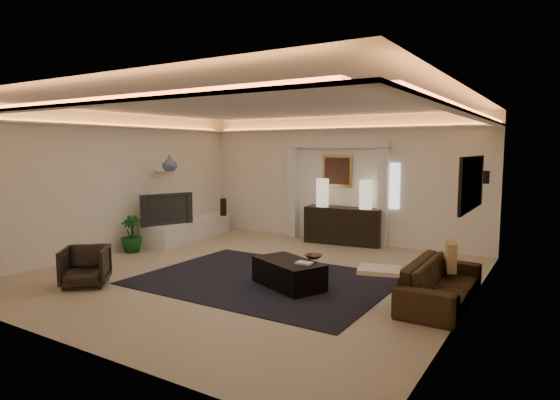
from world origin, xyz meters
The scene contains 33 objects.
floor centered at (0.00, 0.00, 0.00)m, with size 7.00×7.00×0.00m, color tan.
ceiling centered at (0.00, 0.00, 2.90)m, with size 7.00×7.00×0.00m, color white.
wall_back centered at (0.00, 3.50, 1.45)m, with size 7.00×7.00×0.00m, color white.
wall_front centered at (0.00, -3.50, 1.45)m, with size 7.00×7.00×0.00m, color white.
wall_left centered at (-3.50, 0.00, 1.45)m, with size 7.00×7.00×0.00m, color white.
wall_right centered at (3.50, 0.00, 1.45)m, with size 7.00×7.00×0.00m, color white.
cove_soffit centered at (0.00, 0.00, 2.62)m, with size 7.00×7.00×0.04m, color silver.
daylight_slit centered at (1.35, 3.48, 1.35)m, with size 0.25×0.03×1.00m, color white.
area_rug centered at (0.40, -0.20, 0.01)m, with size 4.00×3.00×0.01m, color black.
pilaster_left centered at (-1.15, 3.40, 1.10)m, with size 0.22×0.20×2.20m, color silver.
pilaster_right centered at (1.15, 3.40, 1.10)m, with size 0.22×0.20×2.20m, color silver.
alcove_header centered at (0.00, 3.40, 2.25)m, with size 2.52×0.20×0.12m, color silver.
painting_frame centered at (0.00, 3.47, 1.65)m, with size 0.74×0.04×0.74m, color tan.
painting_canvas centered at (0.00, 3.44, 1.65)m, with size 0.62×0.02×0.62m, color #4C2D1E.
art_panel_frame centered at (3.47, 0.30, 1.70)m, with size 0.04×1.64×0.74m, color black.
art_panel_gold centered at (3.44, 0.30, 1.70)m, with size 0.02×1.50×0.62m, color tan.
wall_sconce centered at (3.38, 2.20, 1.68)m, with size 0.12×0.12×0.22m, color black.
wall_niche centered at (-3.44, 1.40, 1.65)m, with size 0.10×0.55×0.04m, color silver.
console centered at (0.28, 3.25, 0.40)m, with size 1.74×0.54×0.87m, color black.
lamp_left centered at (-0.22, 3.14, 1.09)m, with size 0.29×0.29×0.64m, color beige.
lamp_right centered at (0.80, 3.25, 1.09)m, with size 0.29×0.29×0.64m, color beige.
media_ledge centered at (-3.15, 1.82, 0.22)m, with size 0.68×2.71×0.51m, color white.
tv centered at (-3.06, 0.97, 0.80)m, with size 0.16×1.22×0.70m, color black.
figurine centered at (-2.81, 2.74, 0.64)m, with size 0.16×0.16×0.43m, color black.
ginger_jar centered at (-2.98, 1.08, 1.84)m, with size 0.33×0.33×0.35m, color slate.
plant centered at (-3.15, 0.09, 0.39)m, with size 0.44×0.44×0.78m, color #114013.
sofa centered at (3.15, 0.14, 0.29)m, with size 0.79×2.02×0.59m, color black.
throw_blanket centered at (2.50, -0.59, 0.55)m, with size 0.55×0.45×0.06m, color beige.
throw_pillow centered at (3.15, 0.74, 0.55)m, with size 0.13×0.44×0.44m, color tan.
coffee_table centered at (0.93, -0.32, 0.20)m, with size 1.18×0.64×0.44m, color black.
bowl centered at (1.20, 0.00, 0.44)m, with size 0.26×0.26×0.06m, color #4A281E.
magazine centered at (1.25, -0.39, 0.42)m, with size 0.25×0.18×0.03m, color silver.
armchair centered at (-1.85, -1.96, 0.31)m, with size 0.67×0.69×0.63m, color #2E2620.
Camera 1 is at (4.58, -6.50, 2.17)m, focal length 30.01 mm.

